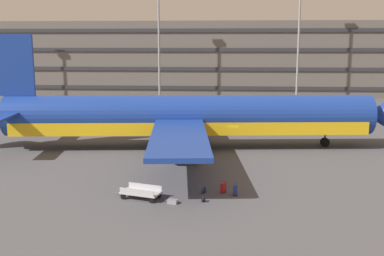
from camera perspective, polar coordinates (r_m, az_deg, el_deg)
ground_plane at (r=45.37m, az=4.10°, el=-2.56°), size 600.00×600.00×0.00m
terminal_structure at (r=96.14m, az=4.06°, el=8.60°), size 155.21×15.38×14.44m
airliner at (r=45.26m, az=-0.84°, el=1.37°), size 42.13×34.12×11.04m
light_mast_left at (r=82.89m, az=-4.13°, el=11.97°), size 1.80×0.50×21.61m
light_mast_center_left at (r=83.17m, az=13.13°, el=12.75°), size 1.80×0.50×24.48m
suitcase_silver at (r=32.11m, az=3.89°, el=-7.33°), size 0.43×0.45×0.83m
suitcase_purple at (r=31.69m, az=5.35°, el=-7.59°), size 0.29×0.49×0.84m
suitcase_scuffed at (r=30.11m, az=-2.40°, el=-9.06°), size 0.72×0.58×0.24m
backpack_orange at (r=30.30m, az=1.40°, el=-8.77°), size 0.28×0.36×0.46m
backpack_red at (r=31.99m, az=1.45°, el=-7.69°), size 0.39×0.44×0.50m
baggage_cart at (r=31.06m, az=-6.34°, el=-7.91°), size 3.35×2.01×0.82m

